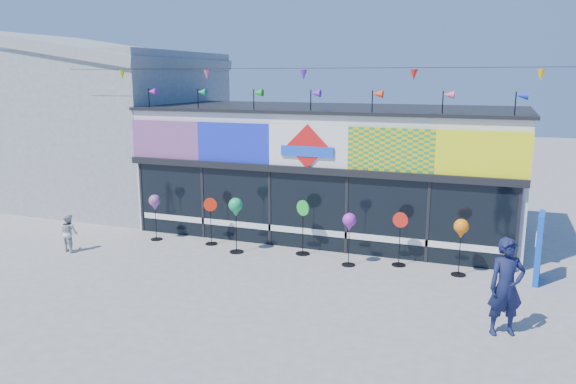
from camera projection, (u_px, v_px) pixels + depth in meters
The scene contains 13 objects.
ground at pixel (263, 288), 13.74m from camera, with size 80.00×80.00×0.00m, color gray.
kite_shop at pixel (332, 169), 18.77m from camera, with size 16.00×5.70×5.31m.
neighbour_building at pixel (104, 123), 22.94m from camera, with size 8.18×7.20×6.87m.
blue_sign at pixel (539, 248), 13.97m from camera, with size 0.22×0.90×1.78m.
spinner_0 at pixel (155, 204), 17.55m from camera, with size 0.37×0.37×1.46m.
spinner_1 at pixel (211, 220), 17.15m from camera, with size 0.39×0.37×1.46m.
spinner_2 at pixel (236, 209), 16.25m from camera, with size 0.42×0.42×1.64m.
spinner_3 at pixel (303, 226), 16.17m from camera, with size 0.43×0.41×1.61m.
spinner_4 at pixel (349, 224), 15.14m from camera, with size 0.37×0.37×1.47m.
spinner_5 at pixel (400, 238), 15.21m from camera, with size 0.42×0.38×1.50m.
spinner_6 at pixel (461, 230), 14.38m from camera, with size 0.38×0.38×1.51m.
adult_man at pixel (506, 287), 11.10m from camera, with size 0.73×0.48×2.00m, color #13183C.
child at pixel (69, 233), 16.51m from camera, with size 0.55×0.32×1.14m, color beige.
Camera 1 is at (5.13, -11.93, 5.09)m, focal length 35.00 mm.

